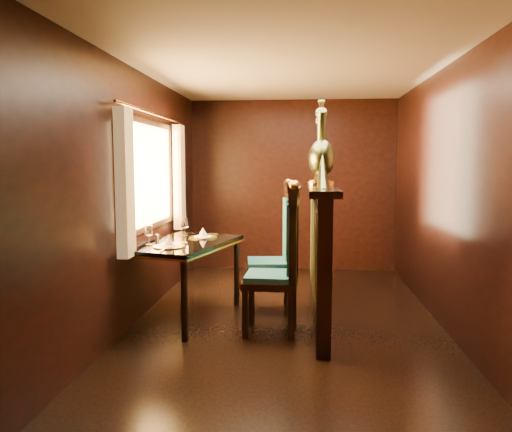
% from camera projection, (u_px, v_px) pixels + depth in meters
% --- Properties ---
extents(ground, '(5.00, 5.00, 0.00)m').
position_uv_depth(ground, '(287.00, 320.00, 5.03)').
color(ground, black).
rests_on(ground, ground).
extents(room_shell, '(3.04, 5.04, 2.52)m').
position_uv_depth(room_shell, '(279.00, 163.00, 4.89)').
color(room_shell, black).
rests_on(room_shell, ground).
extents(partition, '(0.26, 2.70, 1.36)m').
position_uv_depth(partition, '(319.00, 246.00, 5.22)').
color(partition, black).
rests_on(partition, ground).
extents(dining_table, '(1.13, 1.50, 0.99)m').
position_uv_depth(dining_table, '(183.00, 249.00, 5.04)').
color(dining_table, black).
rests_on(dining_table, ground).
extents(chair_left, '(0.52, 0.57, 1.41)m').
position_uv_depth(chair_left, '(285.00, 255.00, 4.59)').
color(chair_left, black).
rests_on(chair_left, ground).
extents(chair_right, '(0.56, 0.59, 1.41)m').
position_uv_depth(chair_right, '(282.00, 243.00, 5.26)').
color(chair_right, black).
rests_on(chair_right, ground).
extents(peacock_left, '(0.27, 0.71, 0.84)m').
position_uv_depth(peacock_left, '(322.00, 142.00, 4.77)').
color(peacock_left, '#194C35').
rests_on(peacock_left, partition).
extents(peacock_right, '(0.24, 0.65, 0.77)m').
position_uv_depth(peacock_right, '(320.00, 147.00, 5.32)').
color(peacock_right, '#194C35').
rests_on(peacock_right, partition).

